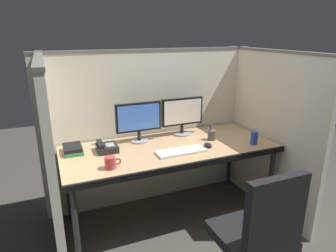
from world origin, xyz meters
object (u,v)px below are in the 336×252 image
(soda_can, at_px, (254,138))
(keyboard_main, at_px, (181,151))
(computer_mouse, at_px, (208,145))
(desk, at_px, (171,152))
(pen_cup, at_px, (212,135))
(monitor_left, at_px, (139,119))
(desk_phone, at_px, (106,147))
(monitor_right, at_px, (182,114))
(coffee_mug, at_px, (110,163))
(book_stack, at_px, (73,149))

(soda_can, bearing_deg, keyboard_main, 174.12)
(computer_mouse, bearing_deg, soda_can, -13.75)
(desk, xyz_separation_m, pen_cup, (0.44, 0.02, 0.10))
(monitor_left, distance_m, desk_phone, 0.40)
(soda_can, bearing_deg, monitor_right, 134.83)
(desk, relative_size, coffee_mug, 15.08)
(desk, height_order, monitor_left, monitor_left)
(book_stack, bearing_deg, desk_phone, -16.32)
(monitor_left, height_order, keyboard_main, monitor_left)
(monitor_right, height_order, pen_cup, monitor_right)
(monitor_left, relative_size, desk_phone, 2.26)
(coffee_mug, bearing_deg, desk_phone, 83.44)
(soda_can, relative_size, desk_phone, 0.64)
(keyboard_main, distance_m, coffee_mug, 0.63)
(desk, distance_m, coffee_mug, 0.64)
(computer_mouse, bearing_deg, monitor_right, 100.65)
(monitor_right, distance_m, keyboard_main, 0.52)
(monitor_left, bearing_deg, computer_mouse, -34.78)
(desk, xyz_separation_m, book_stack, (-0.82, 0.21, 0.08))
(keyboard_main, relative_size, computer_mouse, 4.48)
(keyboard_main, xyz_separation_m, coffee_mug, (-0.62, -0.07, 0.04))
(desk, distance_m, monitor_left, 0.42)
(monitor_left, bearing_deg, desk_phone, -160.45)
(desk, xyz_separation_m, desk_phone, (-0.55, 0.13, 0.08))
(keyboard_main, bearing_deg, coffee_mug, -173.36)
(computer_mouse, relative_size, coffee_mug, 0.76)
(computer_mouse, bearing_deg, pen_cup, 49.94)
(book_stack, bearing_deg, desk, -14.20)
(monitor_right, relative_size, coffee_mug, 3.41)
(book_stack, bearing_deg, monitor_right, 3.47)
(monitor_left, xyz_separation_m, pen_cup, (0.65, -0.22, -0.17))
(computer_mouse, xyz_separation_m, pen_cup, (0.12, 0.15, 0.03))
(coffee_mug, bearing_deg, keyboard_main, 6.64)
(desk, height_order, coffee_mug, coffee_mug)
(keyboard_main, height_order, coffee_mug, coffee_mug)
(computer_mouse, relative_size, book_stack, 0.43)
(desk, relative_size, keyboard_main, 4.42)
(soda_can, bearing_deg, computer_mouse, 166.25)
(monitor_right, bearing_deg, pen_cup, -51.72)
(monitor_right, xyz_separation_m, keyboard_main, (-0.21, -0.42, -0.20))
(keyboard_main, bearing_deg, monitor_left, 121.85)
(monitor_right, relative_size, soda_can, 3.52)
(monitor_right, height_order, coffee_mug, monitor_right)
(book_stack, bearing_deg, soda_can, -15.55)
(pen_cup, bearing_deg, computer_mouse, -130.06)
(pen_cup, relative_size, desk_phone, 0.87)
(pen_cup, bearing_deg, soda_can, -39.81)
(soda_can, distance_m, desk_phone, 1.33)
(computer_mouse, distance_m, book_stack, 1.18)
(monitor_right, bearing_deg, keyboard_main, -116.16)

